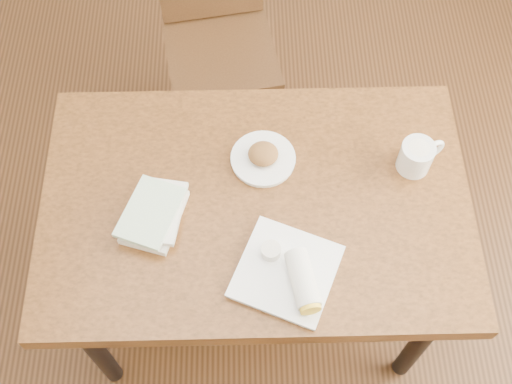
{
  "coord_description": "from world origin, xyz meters",
  "views": [
    {
      "loc": [
        -0.02,
        -0.89,
        2.39
      ],
      "look_at": [
        0.0,
        0.0,
        0.8
      ],
      "focal_mm": 45.0,
      "sensor_mm": 36.0,
      "label": 1
    }
  ],
  "objects_px": {
    "coffee_mug": "(417,156)",
    "book_stack": "(154,214)",
    "table": "(256,213)",
    "plate_burrito": "(291,274)",
    "plate_scone": "(263,157)",
    "chair_far": "(217,25)"
  },
  "relations": [
    {
      "from": "table",
      "to": "plate_burrito",
      "type": "height_order",
      "value": "plate_burrito"
    },
    {
      "from": "coffee_mug",
      "to": "table",
      "type": "bearing_deg",
      "value": -167.0
    },
    {
      "from": "plate_scone",
      "to": "coffee_mug",
      "type": "height_order",
      "value": "coffee_mug"
    },
    {
      "from": "table",
      "to": "plate_scone",
      "type": "height_order",
      "value": "plate_scone"
    },
    {
      "from": "chair_far",
      "to": "plate_burrito",
      "type": "xyz_separation_m",
      "value": [
        0.22,
        -1.13,
        0.23
      ]
    },
    {
      "from": "plate_scone",
      "to": "coffee_mug",
      "type": "bearing_deg",
      "value": -3.37
    },
    {
      "from": "plate_scone",
      "to": "plate_burrito",
      "type": "relative_size",
      "value": 0.58
    },
    {
      "from": "table",
      "to": "plate_burrito",
      "type": "xyz_separation_m",
      "value": [
        0.09,
        -0.24,
        0.11
      ]
    },
    {
      "from": "plate_burrito",
      "to": "chair_far",
      "type": "bearing_deg",
      "value": 101.14
    },
    {
      "from": "plate_scone",
      "to": "book_stack",
      "type": "bearing_deg",
      "value": -149.09
    },
    {
      "from": "chair_far",
      "to": "plate_burrito",
      "type": "bearing_deg",
      "value": -78.86
    },
    {
      "from": "plate_scone",
      "to": "table",
      "type": "bearing_deg",
      "value": -100.15
    },
    {
      "from": "plate_scone",
      "to": "book_stack",
      "type": "relative_size",
      "value": 0.81
    },
    {
      "from": "chair_far",
      "to": "plate_burrito",
      "type": "height_order",
      "value": "chair_far"
    },
    {
      "from": "table",
      "to": "plate_burrito",
      "type": "bearing_deg",
      "value": -69.81
    },
    {
      "from": "plate_burrito",
      "to": "coffee_mug",
      "type": "bearing_deg",
      "value": 42.33
    },
    {
      "from": "table",
      "to": "plate_scone",
      "type": "bearing_deg",
      "value": 79.85
    },
    {
      "from": "book_stack",
      "to": "table",
      "type": "bearing_deg",
      "value": 10.06
    },
    {
      "from": "table",
      "to": "coffee_mug",
      "type": "distance_m",
      "value": 0.51
    },
    {
      "from": "table",
      "to": "book_stack",
      "type": "height_order",
      "value": "book_stack"
    },
    {
      "from": "chair_far",
      "to": "plate_scone",
      "type": "relative_size",
      "value": 4.86
    },
    {
      "from": "coffee_mug",
      "to": "book_stack",
      "type": "relative_size",
      "value": 0.58
    }
  ]
}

